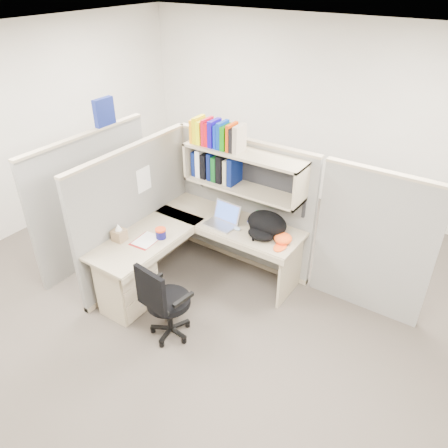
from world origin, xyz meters
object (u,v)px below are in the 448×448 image
Objects in this scene: task_chair at (166,312)px; laptop at (221,216)px; backpack at (264,226)px; desk at (154,267)px; snack_canister at (161,233)px.

laptop is at bearing 95.30° from task_chair.
desk is at bearing -156.84° from backpack.
laptop is (0.38, 0.74, 0.41)m from desk.
backpack is 1.12m from snack_canister.
task_chair reaches higher than desk.
snack_canister is (-0.01, 0.16, 0.35)m from desk.
laptop is 0.52m from backpack.
desk is 5.06× the size of laptop.
snack_canister is at bearing -120.32° from laptop.
task_chair is (-0.41, -1.19, -0.54)m from backpack.
desk is 1.89× the size of task_chair.
task_chair is at bearing -80.62° from laptop.
backpack is at bearing 12.69° from laptop.
laptop is at bearing 169.33° from backpack.
backpack is (0.51, 0.08, 0.01)m from laptop.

